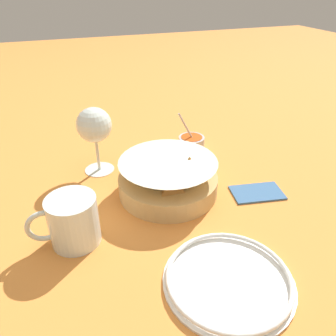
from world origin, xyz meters
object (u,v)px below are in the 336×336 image
object	(u,v)px
wine_glass	(94,127)
beer_mug	(73,222)
sauce_cup	(191,143)
side_plate	(229,279)
food_basket	(169,179)

from	to	relation	value
wine_glass	beer_mug	distance (m)	0.25
sauce_cup	side_plate	distance (m)	0.43
sauce_cup	beer_mug	bearing A→B (deg)	36.33
beer_mug	side_plate	xyz separation A→B (m)	(-0.21, 0.17, -0.03)
food_basket	side_plate	xyz separation A→B (m)	(-0.00, 0.26, -0.03)
side_plate	beer_mug	bearing A→B (deg)	-39.71
sauce_cup	side_plate	world-z (taller)	sauce_cup
wine_glass	sauce_cup	bearing A→B (deg)	-176.99
food_basket	side_plate	bearing A→B (deg)	90.97
food_basket	beer_mug	size ratio (longest dim) A/B	1.73
sauce_cup	beer_mug	xyz separation A→B (m)	(0.33, 0.24, 0.02)
food_basket	side_plate	size ratio (longest dim) A/B	1.04
food_basket	side_plate	distance (m)	0.26
side_plate	sauce_cup	bearing A→B (deg)	-105.84
side_plate	food_basket	bearing A→B (deg)	-89.03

